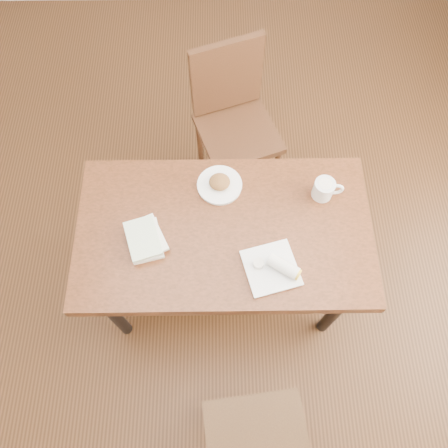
{
  "coord_description": "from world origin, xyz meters",
  "views": [
    {
      "loc": [
        -0.01,
        -0.82,
        2.49
      ],
      "look_at": [
        0.0,
        0.0,
        0.8
      ],
      "focal_mm": 35.0,
      "sensor_mm": 36.0,
      "label": 1
    }
  ],
  "objects_px": {
    "table": "(224,237)",
    "plate_scone": "(220,184)",
    "book_stack": "(145,239)",
    "plate_burrito": "(275,268)",
    "chair_far": "(233,114)",
    "coffee_mug": "(325,189)"
  },
  "relations": [
    {
      "from": "table",
      "to": "chair_far",
      "type": "distance_m",
      "value": 0.82
    },
    {
      "from": "plate_scone",
      "to": "book_stack",
      "type": "xyz_separation_m",
      "value": [
        -0.32,
        -0.27,
        0.0
      ]
    },
    {
      "from": "chair_far",
      "to": "book_stack",
      "type": "xyz_separation_m",
      "value": [
        -0.4,
        -0.87,
        0.23
      ]
    },
    {
      "from": "plate_scone",
      "to": "book_stack",
      "type": "bearing_deg",
      "value": -139.72
    },
    {
      "from": "plate_scone",
      "to": "book_stack",
      "type": "distance_m",
      "value": 0.42
    },
    {
      "from": "chair_far",
      "to": "book_stack",
      "type": "relative_size",
      "value": 4.08
    },
    {
      "from": "plate_burrito",
      "to": "book_stack",
      "type": "height_order",
      "value": "plate_burrito"
    },
    {
      "from": "book_stack",
      "to": "table",
      "type": "bearing_deg",
      "value": 9.13
    },
    {
      "from": "book_stack",
      "to": "coffee_mug",
      "type": "bearing_deg",
      "value": 15.79
    },
    {
      "from": "table",
      "to": "coffee_mug",
      "type": "distance_m",
      "value": 0.5
    },
    {
      "from": "chair_far",
      "to": "book_stack",
      "type": "distance_m",
      "value": 0.98
    },
    {
      "from": "table",
      "to": "plate_burrito",
      "type": "bearing_deg",
      "value": -42.31
    },
    {
      "from": "coffee_mug",
      "to": "chair_far",
      "type": "bearing_deg",
      "value": 121.35
    },
    {
      "from": "table",
      "to": "book_stack",
      "type": "bearing_deg",
      "value": -170.87
    },
    {
      "from": "table",
      "to": "plate_burrito",
      "type": "distance_m",
      "value": 0.3
    },
    {
      "from": "table",
      "to": "book_stack",
      "type": "distance_m",
      "value": 0.36
    },
    {
      "from": "chair_far",
      "to": "plate_burrito",
      "type": "bearing_deg",
      "value": -81.57
    },
    {
      "from": "plate_burrito",
      "to": "plate_scone",
      "type": "bearing_deg",
      "value": 119.07
    },
    {
      "from": "table",
      "to": "plate_scone",
      "type": "distance_m",
      "value": 0.24
    },
    {
      "from": "coffee_mug",
      "to": "plate_burrito",
      "type": "distance_m",
      "value": 0.43
    },
    {
      "from": "chair_far",
      "to": "coffee_mug",
      "type": "distance_m",
      "value": 0.79
    },
    {
      "from": "plate_burrito",
      "to": "book_stack",
      "type": "relative_size",
      "value": 1.12
    }
  ]
}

